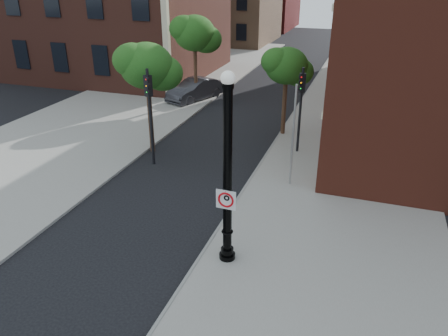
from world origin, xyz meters
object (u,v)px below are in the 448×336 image
at_px(lamppost, 227,182).
at_px(traffic_signal_left, 149,102).
at_px(no_parking_sign, 226,200).
at_px(traffic_signal_right, 301,97).
at_px(parked_car, 195,90).

height_order(lamppost, traffic_signal_left, lamppost).
distance_m(no_parking_sign, traffic_signal_right, 9.96).
distance_m(no_parking_sign, parked_car, 19.22).
bearing_deg(traffic_signal_left, traffic_signal_right, 49.51).
height_order(no_parking_sign, parked_car, no_parking_sign).
distance_m(traffic_signal_left, traffic_signal_right, 7.35).
height_order(lamppost, traffic_signal_right, lamppost).
xyz_separation_m(no_parking_sign, traffic_signal_left, (-5.88, 6.32, 0.75)).
bearing_deg(no_parking_sign, parked_car, 117.12).
distance_m(no_parking_sign, traffic_signal_left, 8.67).
bearing_deg(traffic_signal_right, lamppost, -114.91).
bearing_deg(traffic_signal_left, parked_car, 121.88).
bearing_deg(lamppost, no_parking_sign, -87.47).
bearing_deg(parked_car, no_parking_sign, -43.84).
bearing_deg(parked_car, lamppost, -43.65).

